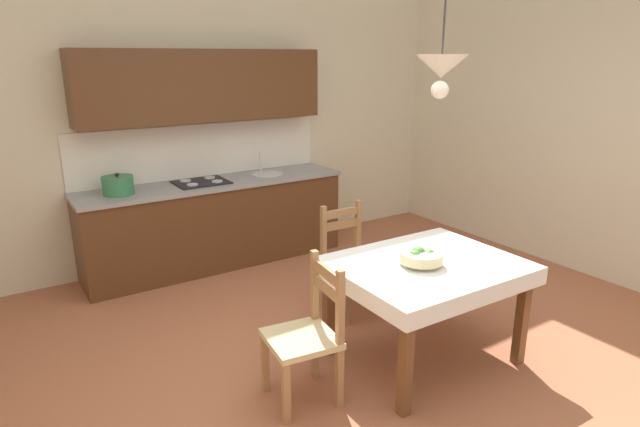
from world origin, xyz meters
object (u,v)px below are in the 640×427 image
(kitchen_cabinetry, at_px, (212,185))
(dining_chair_kitchen_side, at_px, (350,262))
(dining_table, at_px, (426,279))
(fruit_bowl, at_px, (421,257))
(pendant_lamp, at_px, (441,68))
(dining_chair_tv_side, at_px, (307,336))

(kitchen_cabinetry, height_order, dining_chair_kitchen_side, kitchen_cabinetry)
(dining_table, xyz_separation_m, fruit_bowl, (-0.07, -0.01, 0.19))
(pendant_lamp, bearing_deg, kitchen_cabinetry, 99.28)
(kitchen_cabinetry, xyz_separation_m, dining_chair_kitchen_side, (0.54, -1.67, -0.41))
(pendant_lamp, bearing_deg, fruit_bowl, 83.14)
(dining_table, bearing_deg, pendant_lamp, -129.42)
(kitchen_cabinetry, relative_size, pendant_lamp, 3.40)
(kitchen_cabinetry, height_order, pendant_lamp, pendant_lamp)
(dining_table, distance_m, pendant_lamp, 1.45)
(dining_chair_tv_side, relative_size, fruit_bowl, 3.10)
(kitchen_cabinetry, height_order, dining_chair_tv_side, kitchen_cabinetry)
(kitchen_cabinetry, bearing_deg, fruit_bowl, -80.18)
(kitchen_cabinetry, height_order, fruit_bowl, kitchen_cabinetry)
(dining_chair_tv_side, height_order, fruit_bowl, dining_chair_tv_side)
(dining_table, bearing_deg, dining_chair_tv_side, 176.16)
(dining_table, xyz_separation_m, dining_chair_kitchen_side, (0.02, 0.92, -0.18))
(dining_table, xyz_separation_m, pendant_lamp, (-0.08, -0.10, 1.44))
(dining_chair_tv_side, bearing_deg, kitchen_cabinetry, 80.44)
(dining_chair_kitchen_side, height_order, pendant_lamp, pendant_lamp)
(kitchen_cabinetry, xyz_separation_m, fruit_bowl, (0.45, -2.61, -0.04))
(dining_table, relative_size, dining_chair_tv_side, 1.38)
(dining_chair_tv_side, bearing_deg, pendant_lamp, -10.76)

